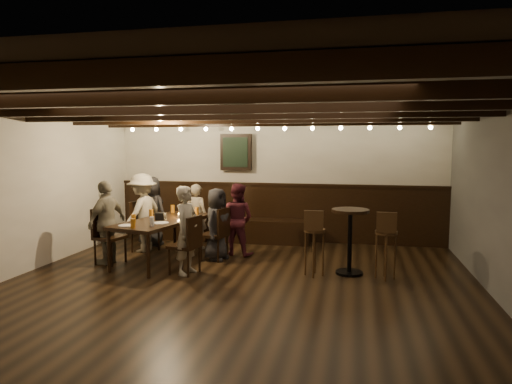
% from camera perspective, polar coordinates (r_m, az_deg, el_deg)
% --- Properties ---
extents(room, '(7.00, 7.00, 7.00)m').
position_cam_1_polar(room, '(7.84, -1.06, -0.10)').
color(room, black).
rests_on(room, ground).
extents(dining_table, '(1.18, 1.96, 0.69)m').
position_cam_1_polar(dining_table, '(7.56, -11.59, -3.83)').
color(dining_table, black).
rests_on(dining_table, floor).
extents(chair_left_near, '(0.48, 0.48, 0.90)m').
position_cam_1_polar(chair_left_near, '(8.40, -13.76, -5.38)').
color(chair_left_near, black).
rests_on(chair_left_near, floor).
extents(chair_left_far, '(0.48, 0.48, 0.89)m').
position_cam_1_polar(chair_left_far, '(7.73, -17.86, -6.50)').
color(chair_left_far, black).
rests_on(chair_left_far, floor).
extents(chair_right_near, '(0.47, 0.47, 0.87)m').
position_cam_1_polar(chair_right_near, '(7.63, -5.12, -6.46)').
color(chair_right_near, black).
rests_on(chair_right_near, floor).
extents(chair_right_far, '(0.47, 0.47, 0.86)m').
position_cam_1_polar(chair_right_far, '(6.87, -8.79, -7.89)').
color(chair_right_far, black).
rests_on(chair_right_far, floor).
extents(person_bench_left, '(0.71, 0.54, 1.31)m').
position_cam_1_polar(person_bench_left, '(8.80, -12.97, -2.34)').
color(person_bench_left, '#262628').
rests_on(person_bench_left, floor).
extents(person_bench_centre, '(0.48, 0.37, 1.19)m').
position_cam_1_polar(person_bench_centre, '(8.43, -7.44, -3.00)').
color(person_bench_centre, gray).
rests_on(person_bench_centre, floor).
extents(person_bench_right, '(0.69, 0.58, 1.24)m').
position_cam_1_polar(person_bench_right, '(7.87, -2.39, -3.41)').
color(person_bench_right, '#501B25').
rests_on(person_bench_right, floor).
extents(person_left_near, '(0.69, 0.99, 1.39)m').
position_cam_1_polar(person_left_near, '(8.35, -14.00, -2.51)').
color(person_left_near, '#B4AE98').
rests_on(person_left_near, floor).
extents(person_left_far, '(0.48, 0.83, 1.33)m').
position_cam_1_polar(person_left_far, '(7.67, -18.13, -3.60)').
color(person_left_far, gray).
rests_on(person_left_far, floor).
extents(person_right_near, '(0.49, 0.65, 1.19)m').
position_cam_1_polar(person_right_near, '(7.55, -4.93, -4.03)').
color(person_right_near, black).
rests_on(person_right_near, floor).
extents(person_right_far, '(0.40, 0.53, 1.30)m').
position_cam_1_polar(person_right_far, '(6.77, -8.62, -4.74)').
color(person_right_far, '#A49F8B').
rests_on(person_right_far, floor).
extents(pint_a, '(0.07, 0.07, 0.14)m').
position_cam_1_polar(pint_a, '(8.27, -10.37, -2.09)').
color(pint_a, '#BF7219').
rests_on(pint_a, dining_table).
extents(pint_b, '(0.07, 0.07, 0.14)m').
position_cam_1_polar(pint_b, '(7.94, -7.41, -2.37)').
color(pint_b, '#BF7219').
rests_on(pint_b, dining_table).
extents(pint_c, '(0.07, 0.07, 0.14)m').
position_cam_1_polar(pint_c, '(7.79, -12.98, -2.63)').
color(pint_c, '#BF7219').
rests_on(pint_c, dining_table).
extents(pint_d, '(0.07, 0.07, 0.14)m').
position_cam_1_polar(pint_d, '(7.54, -8.86, -2.84)').
color(pint_d, silver).
rests_on(pint_d, dining_table).
extents(pint_e, '(0.07, 0.07, 0.14)m').
position_cam_1_polar(pint_e, '(7.32, -15.06, -3.24)').
color(pint_e, '#BF7219').
rests_on(pint_e, dining_table).
extents(pint_f, '(0.07, 0.07, 0.14)m').
position_cam_1_polar(pint_f, '(6.98, -12.89, -3.62)').
color(pint_f, silver).
rests_on(pint_f, dining_table).
extents(pint_g, '(0.07, 0.07, 0.14)m').
position_cam_1_polar(pint_g, '(6.88, -15.14, -3.82)').
color(pint_g, '#BF7219').
rests_on(pint_g, dining_table).
extents(plate_near, '(0.24, 0.24, 0.01)m').
position_cam_1_polar(plate_near, '(7.09, -15.88, -4.06)').
color(plate_near, white).
rests_on(plate_near, dining_table).
extents(plate_far, '(0.24, 0.24, 0.01)m').
position_cam_1_polar(plate_far, '(7.20, -11.82, -3.81)').
color(plate_far, white).
rests_on(plate_far, dining_table).
extents(condiment_caddy, '(0.15, 0.10, 0.12)m').
position_cam_1_polar(condiment_caddy, '(7.50, -11.83, -3.02)').
color(condiment_caddy, black).
rests_on(condiment_caddy, dining_table).
extents(candle, '(0.05, 0.05, 0.05)m').
position_cam_1_polar(candle, '(7.72, -9.58, -2.98)').
color(candle, beige).
rests_on(candle, dining_table).
extents(high_top_table, '(0.54, 0.54, 0.96)m').
position_cam_1_polar(high_top_table, '(6.83, 11.67, -4.87)').
color(high_top_table, black).
rests_on(high_top_table, floor).
extents(bar_stool_left, '(0.31, 0.31, 0.98)m').
position_cam_1_polar(bar_stool_left, '(6.71, 7.29, -7.34)').
color(bar_stool_left, '#362311').
rests_on(bar_stool_left, floor).
extents(bar_stool_right, '(0.31, 0.32, 0.98)m').
position_cam_1_polar(bar_stool_right, '(6.75, 15.88, -7.44)').
color(bar_stool_right, '#362311').
rests_on(bar_stool_right, floor).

